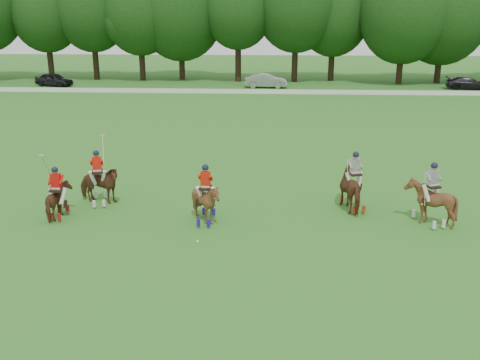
# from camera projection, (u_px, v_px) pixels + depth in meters

# --- Properties ---
(ground) EXTENTS (180.00, 180.00, 0.00)m
(ground) POSITION_uv_depth(u_px,v_px,m) (153.00, 256.00, 17.94)
(ground) COLOR #2A681D
(ground) RESTS_ON ground
(tree_line) EXTENTS (117.98, 14.32, 14.75)m
(tree_line) POSITION_uv_depth(u_px,v_px,m) (241.00, 9.00, 61.24)
(tree_line) COLOR black
(tree_line) RESTS_ON ground
(boundary_rail) EXTENTS (120.00, 0.10, 0.44)m
(boundary_rail) POSITION_uv_depth(u_px,v_px,m) (233.00, 91.00, 54.08)
(boundary_rail) COLOR white
(boundary_rail) RESTS_ON ground
(car_left) EXTENTS (4.63, 2.94, 1.47)m
(car_left) POSITION_uv_depth(u_px,v_px,m) (54.00, 79.00, 59.31)
(car_left) COLOR black
(car_left) RESTS_ON ground
(car_mid) EXTENTS (4.58, 1.64, 1.50)m
(car_mid) POSITION_uv_depth(u_px,v_px,m) (266.00, 81.00, 58.03)
(car_mid) COLOR #98999D
(car_mid) RESTS_ON ground
(car_right) EXTENTS (4.69, 2.41, 1.30)m
(car_right) POSITION_uv_depth(u_px,v_px,m) (468.00, 83.00, 56.88)
(car_right) COLOR black
(car_right) RESTS_ON ground
(polo_red_a) EXTENTS (1.01, 1.64, 2.64)m
(polo_red_a) POSITION_uv_depth(u_px,v_px,m) (58.00, 200.00, 21.06)
(polo_red_a) COLOR #512D15
(polo_red_a) RESTS_ON ground
(polo_red_b) EXTENTS (1.93, 1.76, 2.89)m
(polo_red_b) POSITION_uv_depth(u_px,v_px,m) (99.00, 185.00, 22.59)
(polo_red_b) COLOR #512D15
(polo_red_b) RESTS_ON ground
(polo_red_c) EXTENTS (1.41, 1.56, 2.34)m
(polo_red_c) POSITION_uv_depth(u_px,v_px,m) (206.00, 202.00, 20.56)
(polo_red_c) COLOR #512D15
(polo_red_c) RESTS_ON ground
(polo_stripe_a) EXTENTS (1.46, 2.27, 2.46)m
(polo_stripe_a) POSITION_uv_depth(u_px,v_px,m) (354.00, 188.00, 21.93)
(polo_stripe_a) COLOR #512D15
(polo_stripe_a) RESTS_ON ground
(polo_stripe_b) EXTENTS (1.89, 1.99, 2.45)m
(polo_stripe_b) POSITION_uv_depth(u_px,v_px,m) (430.00, 202.00, 20.40)
(polo_stripe_b) COLOR #512D15
(polo_stripe_b) RESTS_ON ground
(polo_ball) EXTENTS (0.09, 0.09, 0.09)m
(polo_ball) POSITION_uv_depth(u_px,v_px,m) (197.00, 242.00, 18.92)
(polo_ball) COLOR white
(polo_ball) RESTS_ON ground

